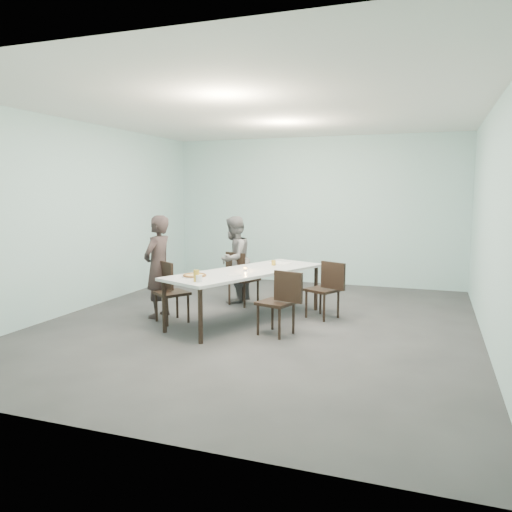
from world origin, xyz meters
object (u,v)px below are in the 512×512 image
(chair_far_left, at_px, (240,275))
(diner_near, at_px, (158,267))
(side_plate, at_px, (234,275))
(chair_far_right, at_px, (327,286))
(water_tumbler, at_px, (199,279))
(pizza, at_px, (195,276))
(beer_glass, at_px, (196,276))
(chair_near_left, at_px, (169,287))
(chair_near_right, at_px, (281,298))
(amber_tumbler, at_px, (274,263))
(table, at_px, (247,274))
(tealight, at_px, (245,270))
(diner_far, at_px, (234,259))

(chair_far_left, bearing_deg, diner_near, -103.30)
(side_plate, bearing_deg, chair_far_right, 41.42)
(diner_near, distance_m, water_tumbler, 1.39)
(pizza, height_order, beer_glass, beer_glass)
(chair_near_left, distance_m, chair_far_left, 1.51)
(chair_far_left, bearing_deg, side_plate, -50.67)
(chair_near_left, relative_size, side_plate, 4.83)
(chair_far_right, relative_size, water_tumbler, 9.67)
(chair_near_left, height_order, water_tumbler, chair_near_left)
(chair_near_right, xyz_separation_m, amber_tumbler, (-0.48, 1.20, 0.29))
(chair_near_right, bearing_deg, table, -23.19)
(chair_near_left, relative_size, tealight, 15.54)
(side_plate, bearing_deg, chair_far_left, 108.18)
(diner_far, distance_m, pizza, 1.90)
(table, relative_size, diner_far, 1.86)
(chair_far_left, height_order, diner_near, diner_near)
(chair_near_right, bearing_deg, amber_tumbler, -51.48)
(diner_near, bearing_deg, tealight, 102.16)
(tealight, bearing_deg, chair_near_right, -36.42)
(diner_far, distance_m, beer_glass, 2.22)
(tealight, bearing_deg, diner_near, -172.44)
(side_plate, relative_size, tealight, 3.21)
(chair_far_left, relative_size, diner_near, 0.56)
(diner_far, xyz_separation_m, pizza, (0.20, -1.89, 0.03))
(side_plate, height_order, tealight, tealight)
(table, bearing_deg, diner_far, 120.37)
(table, bearing_deg, side_plate, -90.69)
(chair_near_right, relative_size, side_plate, 4.83)
(chair_far_left, height_order, diner_far, diner_far)
(tealight, bearing_deg, beer_glass, -106.33)
(chair_near_left, relative_size, diner_near, 0.56)
(diner_far, relative_size, tealight, 26.40)
(table, distance_m, chair_far_right, 1.21)
(chair_near_right, bearing_deg, pizza, 25.72)
(chair_near_right, bearing_deg, water_tumbler, 45.15)
(diner_near, height_order, beer_glass, diner_near)
(chair_far_right, height_order, amber_tumbler, chair_far_right)
(beer_glass, bearing_deg, water_tumbler, -28.68)
(beer_glass, bearing_deg, table, 75.02)
(water_tumbler, xyz_separation_m, amber_tumbler, (0.46, 1.71, -0.01))
(amber_tumbler, bearing_deg, table, -109.80)
(tealight, height_order, amber_tumbler, amber_tumbler)
(pizza, height_order, tealight, tealight)
(beer_glass, distance_m, tealight, 1.04)
(table, xyz_separation_m, amber_tumbler, (0.22, 0.61, 0.10))
(chair_near_right, xyz_separation_m, chair_far_right, (0.39, 1.07, 0.00))
(chair_far_left, bearing_deg, water_tumbler, -61.92)
(pizza, distance_m, amber_tumbler, 1.54)
(table, distance_m, beer_glass, 1.11)
(chair_far_right, height_order, tealight, chair_far_right)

